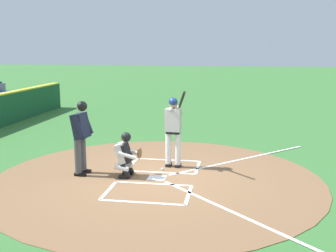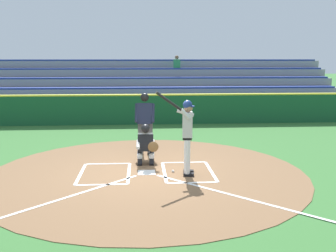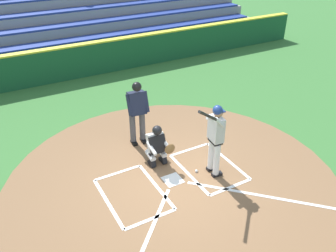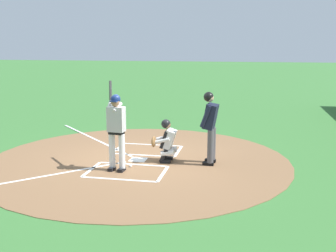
{
  "view_description": "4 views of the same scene",
  "coord_description": "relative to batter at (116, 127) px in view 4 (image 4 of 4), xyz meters",
  "views": [
    {
      "loc": [
        9.51,
        1.85,
        3.16
      ],
      "look_at": [
        -0.23,
        0.24,
        1.27
      ],
      "focal_mm": 44.27,
      "sensor_mm": 36.0,
      "label": 1
    },
    {
      "loc": [
        0.12,
        9.6,
        2.89
      ],
      "look_at": [
        -0.6,
        -0.8,
        1.06
      ],
      "focal_mm": 41.98,
      "sensor_mm": 36.0,
      "label": 2
    },
    {
      "loc": [
        3.36,
        5.76,
        5.4
      ],
      "look_at": [
        -0.11,
        -0.42,
        1.27
      ],
      "focal_mm": 37.69,
      "sensor_mm": 36.0,
      "label": 3
    },
    {
      "loc": [
        -10.12,
        -2.85,
        3.05
      ],
      "look_at": [
        0.54,
        -0.7,
        0.85
      ],
      "focal_mm": 43.74,
      "sensor_mm": 36.0,
      "label": 4
    }
  ],
  "objects": [
    {
      "name": "plate_umpire",
      "position": [
        1.0,
        -2.16,
        -0.02
      ],
      "size": [
        0.6,
        0.45,
        1.86
      ],
      "color": "#4C4C51",
      "rests_on": "ground"
    },
    {
      "name": "batter",
      "position": [
        0.0,
        0.0,
        0.0
      ],
      "size": [
        0.99,
        0.64,
        2.13
      ],
      "color": "white",
      "rests_on": "ground"
    },
    {
      "name": "catcher",
      "position": [
        0.99,
        -1.03,
        -0.51
      ],
      "size": [
        0.59,
        0.6,
        1.13
      ],
      "color": "black",
      "rests_on": "ground"
    },
    {
      "name": "home_plate_and_chalk",
      "position": [
        0.99,
        0.62,
        -1.08
      ],
      "size": [
        7.93,
        4.91,
        0.01
      ],
      "color": "white",
      "rests_on": "dirt_circle"
    },
    {
      "name": "dirt_circle",
      "position": [
        0.99,
        -0.26,
        -1.09
      ],
      "size": [
        8.0,
        8.0,
        0.01
      ],
      "primitive_type": "cylinder",
      "color": "brown",
      "rests_on": "ground"
    },
    {
      "name": "baseball",
      "position": [
        0.32,
        -0.24,
        -1.06
      ],
      "size": [
        0.07,
        0.07,
        0.07
      ],
      "primitive_type": "sphere",
      "color": "white",
      "rests_on": "ground"
    },
    {
      "name": "ground_plane",
      "position": [
        0.99,
        -0.26,
        -1.1
      ],
      "size": [
        120.0,
        120.0,
        0.0
      ],
      "primitive_type": "plane",
      "color": "#387033"
    }
  ]
}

